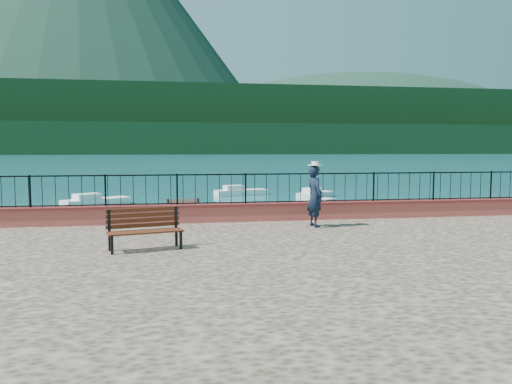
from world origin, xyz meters
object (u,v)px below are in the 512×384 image
object	(u,v)px
boat_0	(122,217)
boat_3	(96,199)
boat_1	(303,218)
person	(315,196)
boat_2	(328,204)
park_bench	(145,237)
boat_5	(315,192)
boat_4	(241,190)

from	to	relation	value
boat_0	boat_3	world-z (taller)	same
boat_0	boat_1	distance (m)	8.38
person	boat_2	bearing A→B (deg)	-30.65
boat_2	park_bench	bearing A→B (deg)	-160.45
park_bench	boat_2	distance (m)	17.92
boat_2	person	bearing A→B (deg)	-148.49
boat_1	boat_5	size ratio (longest dim) A/B	1.14
boat_4	person	bearing A→B (deg)	-106.71
boat_1	boat_4	size ratio (longest dim) A/B	0.96
boat_2	boat_0	bearing A→B (deg)	157.80
person	boat_0	size ratio (longest dim) A/B	0.56
boat_2	boat_5	xyz separation A→B (m)	(1.46, 7.47, 0.00)
boat_1	boat_3	distance (m)	14.94
boat_3	boat_5	world-z (taller)	same
person	boat_5	distance (m)	20.96
park_bench	boat_3	distance (m)	20.94
boat_0	boat_4	distance (m)	15.62
boat_1	boat_2	world-z (taller)	same
person	boat_3	xyz separation A→B (m)	(-8.91, 17.85, -1.73)
boat_0	boat_4	bearing A→B (deg)	40.56
boat_3	boat_0	bearing A→B (deg)	-110.06
person	boat_3	world-z (taller)	person
boat_4	boat_1	bearing A→B (deg)	-102.02
boat_3	boat_4	distance (m)	11.12
boat_4	boat_5	world-z (taller)	same
boat_0	boat_2	world-z (taller)	same
park_bench	boat_5	distance (m)	25.18
boat_0	boat_3	xyz separation A→B (m)	(-2.37, 8.58, 0.00)
person	boat_0	distance (m)	11.47
boat_2	boat_1	bearing A→B (deg)	-157.35
boat_3	boat_2	bearing A→B (deg)	-57.06
person	boat_1	world-z (taller)	person
boat_0	boat_2	xyz separation A→B (m)	(11.03, 3.29, 0.00)
boat_1	boat_4	bearing A→B (deg)	129.29
park_bench	boat_1	size ratio (longest dim) A/B	0.48
boat_2	boat_4	size ratio (longest dim) A/B	0.83
boat_5	boat_0	bearing A→B (deg)	175.68
person	boat_3	distance (m)	20.02
boat_4	boat_3	bearing A→B (deg)	-166.87
boat_3	park_bench	bearing A→B (deg)	-114.45
boat_1	person	bearing A→B (deg)	-65.45
boat_2	boat_4	xyz separation A→B (m)	(-3.54, 10.42, 0.00)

